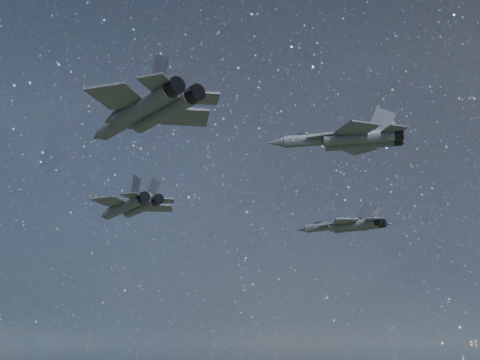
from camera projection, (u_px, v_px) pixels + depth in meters
The scene contains 4 objects.
jet_lead at pixel (130, 206), 84.57m from camera, with size 19.36×12.95×4.90m.
jet_left at pixel (347, 225), 87.49m from camera, with size 15.43×10.98×3.93m.
jet_right at pixel (145, 110), 54.05m from camera, with size 19.33×13.14×4.86m.
jet_slot at pixel (347, 139), 62.64m from camera, with size 15.62×10.29×4.00m.
Camera 1 is at (43.89, -55.53, 121.53)m, focal length 42.00 mm.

